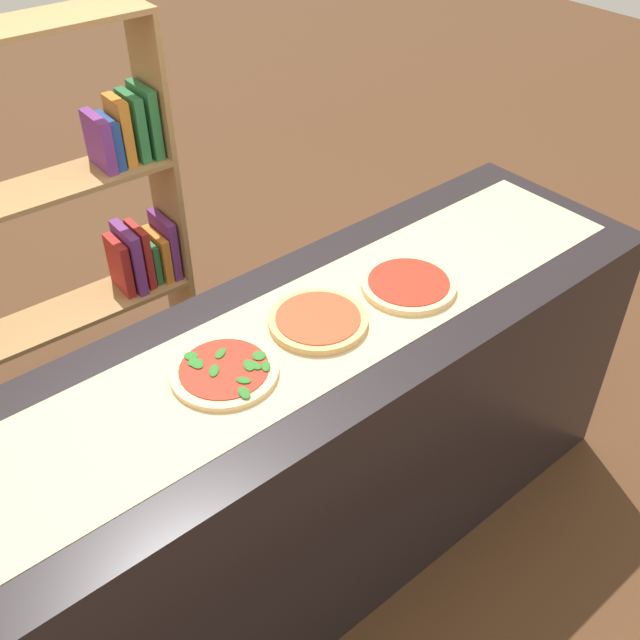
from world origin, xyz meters
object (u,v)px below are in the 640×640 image
object	(u,v)px
pizza_spinach_0	(224,371)
bookshelf	(92,250)
pizza_plain_1	(318,321)
pizza_plain_2	(409,284)

from	to	relation	value
pizza_spinach_0	bookshelf	xyz separation A→B (m)	(0.11, 1.03, -0.22)
pizza_spinach_0	pizza_plain_1	world-z (taller)	same
pizza_spinach_0	pizza_plain_2	distance (m)	0.61
pizza_plain_1	bookshelf	world-z (taller)	bookshelf
pizza_spinach_0	bookshelf	size ratio (longest dim) A/B	0.18
pizza_spinach_0	pizza_plain_2	world-z (taller)	pizza_spinach_0
pizza_spinach_0	pizza_plain_2	xyz separation A→B (m)	(0.60, -0.04, 0.00)
pizza_spinach_0	pizza_plain_2	size ratio (longest dim) A/B	0.99
pizza_plain_2	bookshelf	bearing A→B (deg)	114.81
pizza_spinach_0	bookshelf	distance (m)	1.06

